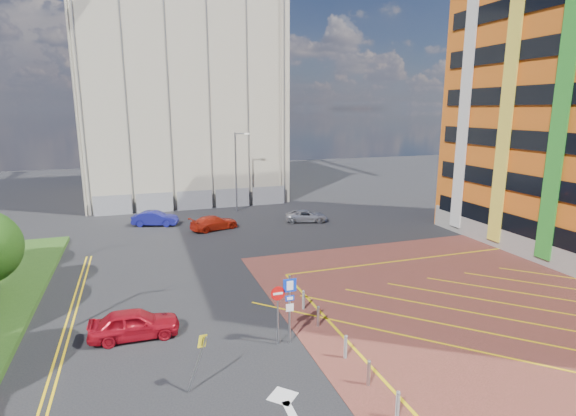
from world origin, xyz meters
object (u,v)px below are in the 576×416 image
car_blue_back (155,218)px  car_silver_back (307,216)px  car_red_left (134,324)px  warning_sign (199,356)px  car_red_back (214,223)px  lamp_back (237,169)px  sign_cluster (285,303)px

car_blue_back → car_silver_back: car_blue_back is taller
car_red_left → car_blue_back: size_ratio=1.00×
car_red_left → car_silver_back: size_ratio=1.02×
warning_sign → car_red_back: bearing=79.1°
lamp_back → car_blue_back: (-8.32, -3.48, -3.70)m
warning_sign → car_blue_back: bearing=91.0°
lamp_back → car_red_back: 8.34m
warning_sign → car_silver_back: size_ratio=0.57×
sign_cluster → car_red_left: 7.06m
car_red_left → warning_sign: bearing=-153.9°
car_red_left → car_blue_back: bearing=-3.6°
car_blue_back → car_silver_back: size_ratio=1.02×
sign_cluster → warning_sign: bearing=-151.2°
sign_cluster → car_silver_back: bearing=66.5°
lamp_back → car_silver_back: lamp_back is taller
lamp_back → car_red_back: size_ratio=1.89×
warning_sign → car_silver_back: 26.21m
lamp_back → warning_sign: size_ratio=3.58×
sign_cluster → car_silver_back: (8.90, 20.50, -1.41)m
lamp_back → car_blue_back: bearing=-157.3°
sign_cluster → car_silver_back: 22.39m
car_silver_back → lamp_back: bearing=55.1°
sign_cluster → warning_sign: (-4.09, -2.25, -0.52)m
sign_cluster → car_red_left: (-6.38, 2.74, -1.27)m
lamp_back → warning_sign: lamp_back is taller
car_silver_back → car_blue_back: bearing=94.2°
lamp_back → sign_cluster: bearing=-98.0°
lamp_back → car_red_left: size_ratio=2.01×
car_blue_back → lamp_back: bearing=-49.7°
warning_sign → car_blue_back: warning_sign is taller
car_red_back → car_silver_back: size_ratio=1.08×
car_red_left → car_blue_back: (1.85, 20.80, -0.02)m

